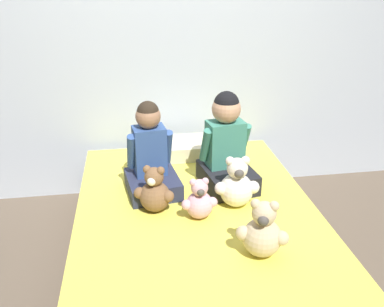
% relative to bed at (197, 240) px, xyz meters
% --- Properties ---
extents(ground_plane, '(14.00, 14.00, 0.00)m').
position_rel_bed_xyz_m(ground_plane, '(0.00, 0.00, -0.22)').
color(ground_plane, brown).
extents(wall_behind_bed, '(8.00, 0.06, 2.50)m').
position_rel_bed_xyz_m(wall_behind_bed, '(0.00, 1.12, 1.03)').
color(wall_behind_bed, silver).
rests_on(wall_behind_bed, ground_plane).
extents(bed, '(1.47, 2.00, 0.44)m').
position_rel_bed_xyz_m(bed, '(0.00, 0.00, 0.00)').
color(bed, '#997F60').
rests_on(bed, ground_plane).
extents(child_on_left, '(0.37, 0.40, 0.60)m').
position_rel_bed_xyz_m(child_on_left, '(-0.25, 0.29, 0.45)').
color(child_on_left, '#282D47').
rests_on(child_on_left, bed).
extents(child_on_right, '(0.37, 0.44, 0.64)m').
position_rel_bed_xyz_m(child_on_right, '(0.24, 0.30, 0.49)').
color(child_on_right, black).
rests_on(child_on_right, bed).
extents(teddy_bear_held_by_left_child, '(0.23, 0.19, 0.29)m').
position_rel_bed_xyz_m(teddy_bear_held_by_left_child, '(-0.25, 0.04, 0.34)').
color(teddy_bear_held_by_left_child, brown).
rests_on(teddy_bear_held_by_left_child, bed).
extents(teddy_bear_held_by_right_child, '(0.27, 0.21, 0.33)m').
position_rel_bed_xyz_m(teddy_bear_held_by_right_child, '(0.25, 0.03, 0.36)').
color(teddy_bear_held_by_right_child, silver).
rests_on(teddy_bear_held_by_right_child, bed).
extents(teddy_bear_between_children, '(0.21, 0.16, 0.25)m').
position_rel_bed_xyz_m(teddy_bear_between_children, '(-0.00, -0.07, 0.33)').
color(teddy_bear_between_children, '#DBA3B2').
rests_on(teddy_bear_between_children, bed).
extents(teddy_bear_at_foot_of_bed, '(0.25, 0.20, 0.32)m').
position_rel_bed_xyz_m(teddy_bear_at_foot_of_bed, '(0.26, -0.45, 0.35)').
color(teddy_bear_at_foot_of_bed, '#D1B78E').
rests_on(teddy_bear_at_foot_of_bed, bed).
extents(pillow_at_headboard, '(0.58, 0.32, 0.11)m').
position_rel_bed_xyz_m(pillow_at_headboard, '(0.00, 0.81, 0.28)').
color(pillow_at_headboard, beige).
rests_on(pillow_at_headboard, bed).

